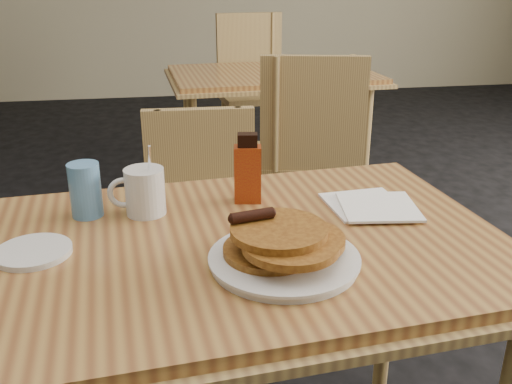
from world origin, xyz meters
The scene contains 11 objects.
main_table centered at (0.01, 0.02, 0.71)m, with size 1.22×0.88×0.75m.
neighbor_table centered at (0.46, 2.00, 0.70)m, with size 1.15×0.82×0.75m.
chair_main_far centered at (-0.02, 0.75, 0.50)m, with size 0.39×0.40×0.84m.
chair_neighbor_far centered at (0.47, 2.75, 0.59)m, with size 0.50×0.50×0.99m.
chair_neighbor_near centered at (0.47, 1.26, 0.57)m, with size 0.52×0.52×0.96m.
pancake_plate centered at (0.07, -0.10, 0.78)m, with size 0.29×0.29×0.10m.
coffee_mug centered at (-0.19, 0.19, 0.81)m, with size 0.13×0.09×0.17m.
syrup_bottle centered at (0.05, 0.22, 0.83)m, with size 0.07×0.05×0.17m.
napkin_stack centered at (0.34, 0.13, 0.76)m, with size 0.21×0.22×0.01m.
blue_tumbler centered at (-0.32, 0.20, 0.81)m, with size 0.07×0.07×0.12m, color #548DC5.
side_saucer centered at (-0.41, 0.02, 0.76)m, with size 0.15×0.15×0.01m, color silver.
Camera 1 is at (-0.14, -1.04, 1.28)m, focal length 40.00 mm.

